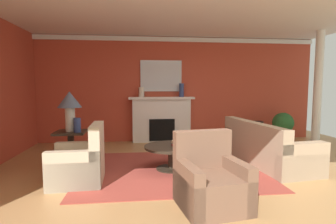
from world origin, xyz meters
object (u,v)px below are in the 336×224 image
Objects in this scene: coffee_table at (171,152)px; table_lamp at (70,103)px; vase_mantel_right at (182,90)px; vase_on_side_table at (77,125)px; armchair_facing_fireplace at (211,183)px; potted_plant at (283,125)px; mantel_mirror at (161,76)px; armchair_near_window at (80,164)px; vase_mantel_left at (141,92)px; vase_tall_corner at (258,131)px; sofa at (266,149)px; side_table at (71,147)px; fireplace at (162,121)px.

coffee_table is 2.10m from table_lamp.
table_lamp is at bearing 169.43° from coffee_table.
vase_on_side_table is (-2.32, -2.28, -0.60)m from vase_mantel_right.
vase_on_side_table is at bearing 138.24° from armchair_facing_fireplace.
vase_mantel_right reaches higher than potted_plant.
armchair_near_window is (-1.59, -3.20, -1.52)m from mantel_mirror.
vase_mantel_left reaches higher than vase_tall_corner.
vase_mantel_left is at bearing 136.13° from sofa.
side_table reaches higher than vase_tall_corner.
mantel_mirror reaches higher than armchair_facing_fireplace.
fireplace reaches higher than side_table.
sofa is 2.19× the size of coffee_table.
vase_on_side_table is (-1.22, -2.28, -0.56)m from vase_mantel_left.
side_table is 2.74m from vase_mantel_left.
vase_mantel_right is at bearing 173.27° from vase_tall_corner.
coffee_table is at bearing -10.57° from side_table.
armchair_facing_fireplace is 4.54m from vase_tall_corner.
vase_tall_corner is (4.59, 1.91, -0.11)m from side_table.
fireplace is 3.31m from potted_plant.
vase_mantel_left reaches higher than coffee_table.
side_table is at bearing 177.34° from sofa.
vase_tall_corner is at bearing -6.73° from vase_mantel_right.
fireplace is 6.61× the size of vase_mantel_left.
mantel_mirror is 3.59m from potted_plant.
mantel_mirror is 1.21× the size of armchair_near_window.
vase_mantel_right reaches higher than armchair_facing_fireplace.
armchair_near_window is 3.38m from vase_mantel_left.
armchair_facing_fireplace is 3.05m from table_lamp.
vase_mantel_right reaches higher than fireplace.
side_table is 2.66× the size of vase_on_side_table.
vase_mantel_right is (2.47, 2.16, 1.04)m from side_table.
vase_mantel_right is at bearing 119.67° from sofa.
mantel_mirror is at bearing 168.44° from potted_plant.
armchair_near_window is at bearing -152.50° from potted_plant.
armchair_facing_fireplace is 4.69m from potted_plant.
vase_on_side_table is at bearing 103.79° from armchair_near_window.
fireplace is 3.47m from armchair_near_window.
vase_mantel_left is (-1.10, 0.00, -0.05)m from vase_mantel_right.
vase_mantel_left is (-0.55, -0.05, 0.80)m from fireplace.
armchair_near_window is 1.66× the size of vase_tall_corner.
armchair_facing_fireplace is at bearing -86.43° from fireplace.
sofa is at bearing -110.65° from vase_tall_corner.
coffee_table is 1.81m from vase_on_side_table.
coffee_table is (-0.05, -2.68, -1.49)m from mantel_mirror.
potted_plant is at bearing 52.99° from sofa.
armchair_near_window is (-3.47, -0.69, 0.01)m from sofa.
vase_mantel_right is 0.65× the size of vase_tall_corner.
sofa is 2.23m from vase_tall_corner.
vase_mantel_right is at bearing 41.15° from table_lamp.
table_lamp is 1.31× the size of vase_tall_corner.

